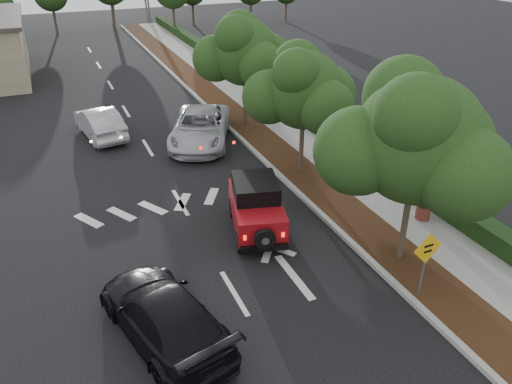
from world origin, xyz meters
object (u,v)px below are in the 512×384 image
red_jeep (256,205)px  speed_hump_sign (426,256)px  black_suv_oncoming (164,315)px  silver_suv_ahead (200,127)px

red_jeep → speed_hump_sign: bearing=-46.6°
red_jeep → black_suv_oncoming: (-4.30, -3.99, -0.24)m
silver_suv_ahead → red_jeep: bearing=-70.4°
speed_hump_sign → black_suv_oncoming: bearing=167.3°
red_jeep → black_suv_oncoming: size_ratio=0.77×
red_jeep → silver_suv_ahead: bearing=100.5°
red_jeep → silver_suv_ahead: (0.63, 8.56, -0.16)m
silver_suv_ahead → speed_hump_sign: size_ratio=2.74×
red_jeep → silver_suv_ahead: 8.58m
red_jeep → silver_suv_ahead: size_ratio=0.67×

